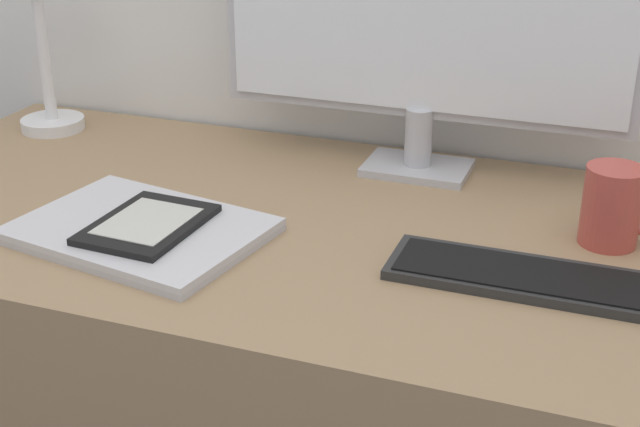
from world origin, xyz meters
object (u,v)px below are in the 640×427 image
object	(u,v)px
ereader	(148,224)
desk_lamp	(38,10)
keyboard	(518,276)
laptop	(141,230)
monitor	(425,15)
coffee_mug	(614,206)

from	to	relation	value
ereader	desk_lamp	bearing A→B (deg)	139.01
keyboard	laptop	size ratio (longest dim) A/B	0.90
keyboard	ereader	xyz separation A→B (m)	(-0.47, -0.05, 0.02)
laptop	desk_lamp	bearing A→B (deg)	138.37
ereader	keyboard	bearing A→B (deg)	6.38
monitor	keyboard	distance (m)	0.43
monitor	keyboard	world-z (taller)	monitor
laptop	ereader	bearing A→B (deg)	-19.88
laptop	desk_lamp	distance (m)	0.53
monitor	desk_lamp	size ratio (longest dim) A/B	1.89
keyboard	laptop	xyz separation A→B (m)	(-0.48, -0.05, 0.00)
keyboard	ereader	bearing A→B (deg)	-173.62
keyboard	coffee_mug	xyz separation A→B (m)	(0.09, 0.14, 0.04)
coffee_mug	ereader	bearing A→B (deg)	-160.87
monitor	ereader	world-z (taller)	monitor
laptop	ereader	xyz separation A→B (m)	(0.01, -0.01, 0.01)
keyboard	desk_lamp	size ratio (longest dim) A/B	0.93
keyboard	desk_lamp	world-z (taller)	desk_lamp
desk_lamp	coffee_mug	world-z (taller)	desk_lamp
monitor	laptop	distance (m)	0.51
ereader	coffee_mug	bearing A→B (deg)	19.13
laptop	desk_lamp	xyz separation A→B (m)	(-0.37, 0.33, 0.20)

